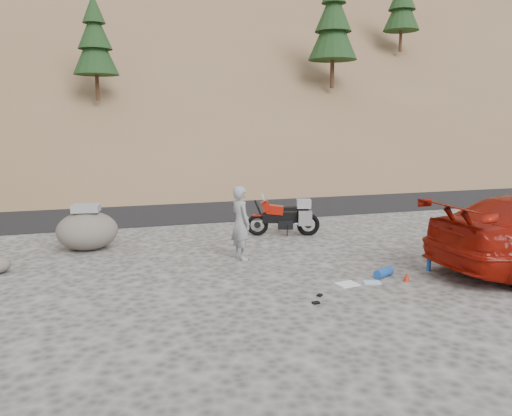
{
  "coord_description": "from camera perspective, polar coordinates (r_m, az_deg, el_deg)",
  "views": [
    {
      "loc": [
        -3.92,
        -10.0,
        3.2
      ],
      "look_at": [
        -0.15,
        2.29,
        1.0
      ],
      "focal_mm": 35.0,
      "sensor_mm": 36.0,
      "label": 1
    }
  ],
  "objects": [
    {
      "name": "ground",
      "position": [
        11.21,
        4.19,
        -6.9
      ],
      "size": [
        140.0,
        140.0,
        0.0
      ],
      "primitive_type": "plane",
      "color": "#43403D",
      "rests_on": "ground"
    },
    {
      "name": "gear_glove_b",
      "position": [
        9.54,
        7.3,
        -9.85
      ],
      "size": [
        0.13,
        0.13,
        0.04
      ],
      "primitive_type": "cube",
      "rotation": [
        0.0,
        0.0,
        0.68
      ],
      "color": "black",
      "rests_on": "ground"
    },
    {
      "name": "road",
      "position": [
        19.67,
        -5.33,
        0.3
      ],
      "size": [
        120.0,
        7.0,
        0.05
      ],
      "primitive_type": "cube",
      "color": "black",
      "rests_on": "ground"
    },
    {
      "name": "gear_funnel",
      "position": [
        10.73,
        16.84,
        -7.56
      ],
      "size": [
        0.18,
        0.18,
        0.18
      ],
      "primitive_type": "cone",
      "rotation": [
        0.0,
        0.0,
        0.38
      ],
      "color": "#B6210C",
      "rests_on": "ground"
    },
    {
      "name": "hillside",
      "position": [
        51.63,
        -13.23,
        18.24
      ],
      "size": [
        120.0,
        73.0,
        46.72
      ],
      "color": "brown",
      "rests_on": "ground"
    },
    {
      "name": "gear_white_cloth",
      "position": [
        10.28,
        10.41,
        -8.55
      ],
      "size": [
        0.45,
        0.41,
        0.01
      ],
      "primitive_type": "cube",
      "rotation": [
        0.0,
        0.0,
        0.13
      ],
      "color": "white",
      "rests_on": "ground"
    },
    {
      "name": "gear_bottle",
      "position": [
        11.61,
        19.14,
        -6.19
      ],
      "size": [
        0.11,
        0.11,
        0.25
      ],
      "primitive_type": "cylinder",
      "rotation": [
        0.0,
        0.0,
        0.25
      ],
      "color": "#1A4A9F",
      "rests_on": "ground"
    },
    {
      "name": "boulder",
      "position": [
        13.39,
        -18.73,
        -2.4
      ],
      "size": [
        1.88,
        1.75,
        1.17
      ],
      "rotation": [
        0.0,
        0.0,
        -0.36
      ],
      "color": "#57534A",
      "rests_on": "ground"
    },
    {
      "name": "gear_blue_mat",
      "position": [
        10.89,
        14.39,
        -7.16
      ],
      "size": [
        0.51,
        0.38,
        0.19
      ],
      "primitive_type": "cylinder",
      "rotation": [
        0.0,
        1.57,
        0.45
      ],
      "color": "#1A4A9F",
      "rests_on": "ground"
    },
    {
      "name": "gear_blue_cloth",
      "position": [
        10.49,
        13.13,
        -8.28
      ],
      "size": [
        0.39,
        0.33,
        0.01
      ],
      "primitive_type": "cube",
      "rotation": [
        0.0,
        0.0,
        -0.29
      ],
      "color": "#9ACAEE",
      "rests_on": "ground"
    },
    {
      "name": "man",
      "position": [
        11.95,
        -1.76,
        -5.82
      ],
      "size": [
        0.57,
        0.73,
        1.76
      ],
      "primitive_type": "imported",
      "rotation": [
        0.0,
        0.0,
        1.83
      ],
      "color": "gray",
      "rests_on": "ground"
    },
    {
      "name": "gear_glove_a",
      "position": [
        9.16,
        6.86,
        -10.7
      ],
      "size": [
        0.14,
        0.11,
        0.04
      ],
      "primitive_type": "cube",
      "rotation": [
        0.0,
        0.0,
        0.14
      ],
      "color": "black",
      "rests_on": "ground"
    },
    {
      "name": "motorcycle",
      "position": [
        14.29,
        3.52,
        -1.05
      ],
      "size": [
        2.06,
        0.94,
        1.25
      ],
      "rotation": [
        0.0,
        0.0,
        -0.27
      ],
      "color": "black",
      "rests_on": "ground"
    }
  ]
}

